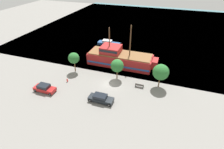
{
  "coord_description": "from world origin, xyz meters",
  "views": [
    {
      "loc": [
        10.33,
        -28.79,
        22.07
      ],
      "look_at": [
        -0.27,
        2.0,
        1.2
      ],
      "focal_mm": 28.0,
      "sensor_mm": 36.0,
      "label": 1
    }
  ],
  "objects_px": {
    "parked_car_curb_front": "(44,88)",
    "bench_promenade_east": "(139,85)",
    "pirate_ship": "(120,58)",
    "moored_boat_dockside": "(109,43)",
    "parked_car_curb_mid": "(101,98)",
    "fire_hydrant": "(67,80)"
  },
  "relations": [
    {
      "from": "moored_boat_dockside",
      "to": "parked_car_curb_front",
      "type": "height_order",
      "value": "parked_car_curb_front"
    },
    {
      "from": "parked_car_curb_mid",
      "to": "fire_hydrant",
      "type": "bearing_deg",
      "value": 159.01
    },
    {
      "from": "pirate_ship",
      "to": "fire_hydrant",
      "type": "xyz_separation_m",
      "value": [
        -8.56,
        -11.16,
        -1.41
      ]
    },
    {
      "from": "pirate_ship",
      "to": "moored_boat_dockside",
      "type": "relative_size",
      "value": 2.44
    },
    {
      "from": "parked_car_curb_mid",
      "to": "fire_hydrant",
      "type": "xyz_separation_m",
      "value": [
        -9.39,
        3.6,
        -0.33
      ]
    },
    {
      "from": "bench_promenade_east",
      "to": "moored_boat_dockside",
      "type": "bearing_deg",
      "value": 125.99
    },
    {
      "from": "parked_car_curb_mid",
      "to": "fire_hydrant",
      "type": "distance_m",
      "value": 10.07
    },
    {
      "from": "pirate_ship",
      "to": "moored_boat_dockside",
      "type": "distance_m",
      "value": 13.15
    },
    {
      "from": "parked_car_curb_front",
      "to": "bench_promenade_east",
      "type": "relative_size",
      "value": 2.48
    },
    {
      "from": "parked_car_curb_front",
      "to": "bench_promenade_east",
      "type": "distance_m",
      "value": 19.44
    },
    {
      "from": "pirate_ship",
      "to": "parked_car_curb_front",
      "type": "xyz_separation_m",
      "value": [
        -11.08,
        -15.57,
        -1.06
      ]
    },
    {
      "from": "pirate_ship",
      "to": "moored_boat_dockside",
      "type": "bearing_deg",
      "value": 122.32
    },
    {
      "from": "fire_hydrant",
      "to": "bench_promenade_east",
      "type": "distance_m",
      "value": 15.69
    },
    {
      "from": "parked_car_curb_front",
      "to": "pirate_ship",
      "type": "bearing_deg",
      "value": 54.58
    },
    {
      "from": "moored_boat_dockside",
      "to": "fire_hydrant",
      "type": "distance_m",
      "value": 22.28
    },
    {
      "from": "parked_car_curb_front",
      "to": "bench_promenade_east",
      "type": "xyz_separation_m",
      "value": [
        17.88,
        7.64,
        -0.32
      ]
    },
    {
      "from": "fire_hydrant",
      "to": "parked_car_curb_front",
      "type": "bearing_deg",
      "value": -119.7
    },
    {
      "from": "pirate_ship",
      "to": "bench_promenade_east",
      "type": "bearing_deg",
      "value": -49.42
    },
    {
      "from": "parked_car_curb_mid",
      "to": "bench_promenade_east",
      "type": "height_order",
      "value": "parked_car_curb_mid"
    },
    {
      "from": "fire_hydrant",
      "to": "bench_promenade_east",
      "type": "bearing_deg",
      "value": 11.84
    },
    {
      "from": "parked_car_curb_mid",
      "to": "moored_boat_dockside",
      "type": "bearing_deg",
      "value": 106.87
    },
    {
      "from": "parked_car_curb_front",
      "to": "parked_car_curb_mid",
      "type": "relative_size",
      "value": 0.94
    }
  ]
}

